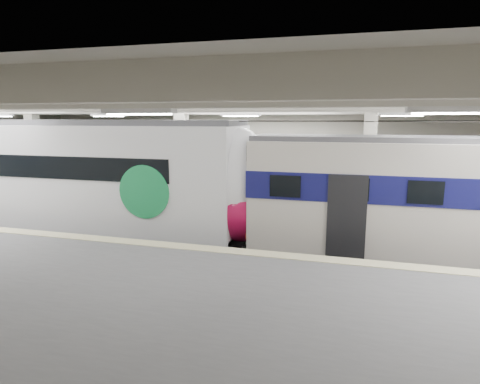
% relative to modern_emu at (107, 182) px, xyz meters
% --- Properties ---
extents(station_hall, '(36.00, 24.00, 5.75)m').
position_rel_modern_emu_xyz_m(station_hall, '(4.91, -1.74, 0.92)').
color(station_hall, black).
rests_on(station_hall, ground).
extents(modern_emu, '(14.85, 3.06, 4.74)m').
position_rel_modern_emu_xyz_m(modern_emu, '(0.00, 0.00, 0.00)').
color(modern_emu, white).
rests_on(modern_emu, ground).
extents(older_rer, '(12.77, 2.82, 4.24)m').
position_rel_modern_emu_xyz_m(older_rer, '(12.30, 0.00, -0.10)').
color(older_rer, beige).
rests_on(older_rer, ground).
extents(far_train, '(13.50, 3.24, 4.30)m').
position_rel_modern_emu_xyz_m(far_train, '(-3.10, 5.50, -0.10)').
color(far_train, white).
rests_on(far_train, ground).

